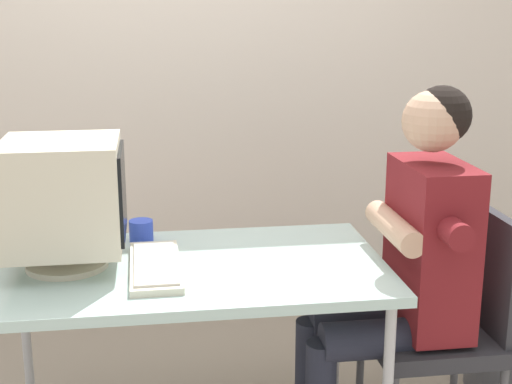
% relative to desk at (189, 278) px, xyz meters
% --- Properties ---
extents(wall_back, '(8.00, 0.10, 3.00)m').
position_rel_desk_xyz_m(wall_back, '(0.30, 1.40, 0.81)').
color(wall_back, beige).
rests_on(wall_back, ground_plane).
extents(desk, '(1.36, 0.78, 0.74)m').
position_rel_desk_xyz_m(desk, '(0.00, 0.00, 0.00)').
color(desk, '#B7B7BC').
rests_on(desk, ground_plane).
extents(crt_monitor, '(0.39, 0.38, 0.44)m').
position_rel_desk_xyz_m(crt_monitor, '(-0.41, 0.04, 0.30)').
color(crt_monitor, beige).
rests_on(crt_monitor, desk).
extents(keyboard, '(0.17, 0.48, 0.03)m').
position_rel_desk_xyz_m(keyboard, '(-0.11, -0.04, 0.07)').
color(keyboard, beige).
rests_on(keyboard, desk).
extents(office_chair, '(0.46, 0.46, 0.89)m').
position_rel_desk_xyz_m(office_chair, '(0.95, -0.03, -0.20)').
color(office_chair, '#4C4C51').
rests_on(office_chair, ground_plane).
extents(person_seated, '(0.70, 0.60, 1.35)m').
position_rel_desk_xyz_m(person_seated, '(0.77, -0.03, 0.05)').
color(person_seated, maroon).
rests_on(person_seated, ground_plane).
extents(potted_plant, '(0.75, 0.73, 0.79)m').
position_rel_desk_xyz_m(potted_plant, '(1.35, 0.30, -0.37)').
color(potted_plant, '#4C4C51').
rests_on(potted_plant, ground_plane).
extents(desk_mug, '(0.09, 0.10, 0.08)m').
position_rel_desk_xyz_m(desk_mug, '(-0.16, 0.28, 0.09)').
color(desk_mug, blue).
rests_on(desk_mug, desk).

